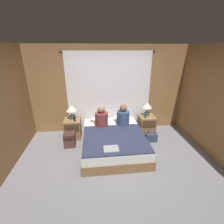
{
  "coord_description": "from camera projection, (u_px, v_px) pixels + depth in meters",
  "views": [
    {
      "loc": [
        -0.44,
        -2.89,
        2.39
      ],
      "look_at": [
        0.0,
        0.93,
        0.87
      ],
      "focal_mm": 26.0,
      "sensor_mm": 36.0,
      "label": 1
    }
  ],
  "objects": [
    {
      "name": "handbag_on_floor",
      "position": [
        151.0,
        137.0,
        4.41
      ],
      "size": [
        0.31,
        0.16,
        0.39
      ],
      "color": "#333D56",
      "rests_on": "ground_plane"
    },
    {
      "name": "lamp_right",
      "position": [
        147.0,
        107.0,
        4.67
      ],
      "size": [
        0.29,
        0.29,
        0.4
      ],
      "color": "slate",
      "rests_on": "nightstand_right"
    },
    {
      "name": "laptop_on_bed",
      "position": [
        111.0,
        149.0,
        3.34
      ],
      "size": [
        0.31,
        0.25,
        0.02
      ],
      "color": "#9EA0A5",
      "rests_on": "blanket_on_bed"
    },
    {
      "name": "curtain_panel",
      "position": [
        109.0,
        93.0,
        4.71
      ],
      "size": [
        2.6,
        0.02,
        2.36
      ],
      "color": "white",
      "rests_on": "ground_plane"
    },
    {
      "name": "nightstand_right",
      "position": [
        146.0,
        125.0,
        4.8
      ],
      "size": [
        0.44,
        0.47,
        0.55
      ],
      "color": "#937047",
      "rests_on": "ground_plane"
    },
    {
      "name": "lamp_left",
      "position": [
        71.0,
        110.0,
        4.44
      ],
      "size": [
        0.29,
        0.29,
        0.4
      ],
      "color": "slate",
      "rests_on": "nightstand_left"
    },
    {
      "name": "wall_right",
      "position": [
        224.0,
        107.0,
        3.38
      ],
      "size": [
        0.06,
        3.52,
        2.5
      ],
      "color": "olive",
      "rests_on": "ground_plane"
    },
    {
      "name": "beer_bottle_on_right_stand",
      "position": [
        146.0,
        115.0,
        4.56
      ],
      "size": [
        0.06,
        0.06,
        0.22
      ],
      "color": "#2D4C28",
      "rests_on": "nightstand_right"
    },
    {
      "name": "person_left_in_bed",
      "position": [
        101.0,
        118.0,
        4.32
      ],
      "size": [
        0.34,
        0.34,
        0.58
      ],
      "color": "brown",
      "rests_on": "bed"
    },
    {
      "name": "person_right_in_bed",
      "position": [
        123.0,
        117.0,
        4.37
      ],
      "size": [
        0.34,
        0.34,
        0.6
      ],
      "color": "#38517A",
      "rests_on": "bed"
    },
    {
      "name": "pillow_right",
      "position": [
        121.0,
        118.0,
        4.77
      ],
      "size": [
        0.49,
        0.31,
        0.12
      ],
      "color": "silver",
      "rests_on": "bed"
    },
    {
      "name": "blanket_on_bed",
      "position": [
        115.0,
        138.0,
        3.78
      ],
      "size": [
        1.47,
        1.33,
        0.03
      ],
      "color": "#2D334C",
      "rests_on": "bed"
    },
    {
      "name": "ground_plane",
      "position": [
        117.0,
        164.0,
        3.6
      ],
      "size": [
        16.0,
        16.0,
        0.0
      ],
      "primitive_type": "plane",
      "color": "gray"
    },
    {
      "name": "backpack_on_floor",
      "position": [
        70.0,
        139.0,
        4.17
      ],
      "size": [
        0.28,
        0.28,
        0.38
      ],
      "color": "brown",
      "rests_on": "ground_plane"
    },
    {
      "name": "bed",
      "position": [
        113.0,
        140.0,
        4.12
      ],
      "size": [
        1.53,
        1.95,
        0.42
      ],
      "color": "olive",
      "rests_on": "ground_plane"
    },
    {
      "name": "wall_back",
      "position": [
        109.0,
        90.0,
        4.74
      ],
      "size": [
        4.57,
        0.06,
        2.5
      ],
      "color": "olive",
      "rests_on": "ground_plane"
    },
    {
      "name": "pillow_left",
      "position": [
        99.0,
        119.0,
        4.7
      ],
      "size": [
        0.49,
        0.31,
        0.12
      ],
      "color": "silver",
      "rests_on": "bed"
    },
    {
      "name": "nightstand_left",
      "position": [
        73.0,
        128.0,
        4.58
      ],
      "size": [
        0.44,
        0.47,
        0.55
      ],
      "color": "#937047",
      "rests_on": "ground_plane"
    },
    {
      "name": "beer_bottle_on_left_stand",
      "position": [
        75.0,
        118.0,
        4.36
      ],
      "size": [
        0.06,
        0.06,
        0.2
      ],
      "color": "black",
      "rests_on": "nightstand_left"
    }
  ]
}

